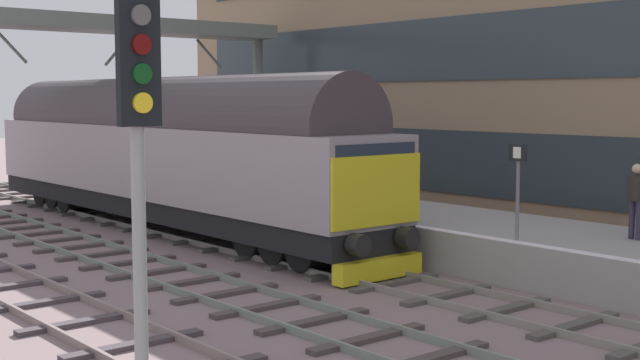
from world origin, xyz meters
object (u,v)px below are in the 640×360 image
(diesel_locomotive, at_px, (161,149))
(signal_post_mid, at_px, (139,178))
(waiting_passenger, at_px, (636,194))
(platform_number_sign, at_px, (518,177))

(diesel_locomotive, distance_m, signal_post_mid, 17.98)
(diesel_locomotive, relative_size, waiting_passenger, 11.93)
(signal_post_mid, bearing_deg, waiting_passenger, 9.15)
(signal_post_mid, distance_m, waiting_passenger, 13.22)
(diesel_locomotive, xyz_separation_m, signal_post_mid, (-8.97, -15.56, 0.80))
(diesel_locomotive, relative_size, platform_number_sign, 9.42)
(platform_number_sign, bearing_deg, waiting_passenger, -35.97)
(diesel_locomotive, height_order, platform_number_sign, diesel_locomotive)
(signal_post_mid, bearing_deg, platform_number_sign, 18.48)
(diesel_locomotive, xyz_separation_m, waiting_passenger, (4.02, -13.47, -0.50))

